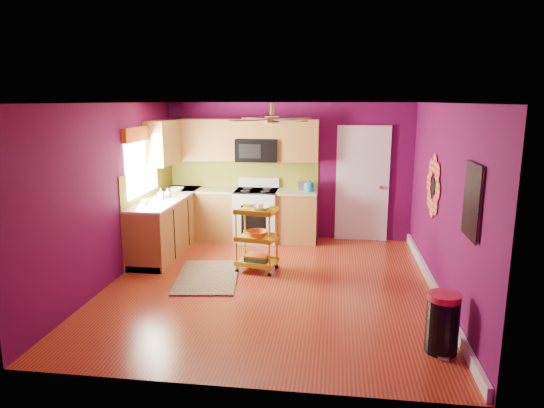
# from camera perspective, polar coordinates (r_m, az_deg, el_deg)

# --- Properties ---
(ground) EXTENTS (5.00, 5.00, 0.00)m
(ground) POSITION_cam_1_polar(r_m,az_deg,el_deg) (6.88, -0.19, -9.48)
(ground) COLOR maroon
(ground) RESTS_ON ground
(room_envelope) EXTENTS (4.54, 5.04, 2.52)m
(room_envelope) POSITION_cam_1_polar(r_m,az_deg,el_deg) (6.46, 0.03, 4.10)
(room_envelope) COLOR #570A44
(room_envelope) RESTS_ON ground
(lower_cabinets) EXTENTS (2.81, 2.31, 0.94)m
(lower_cabinets) POSITION_cam_1_polar(r_m,az_deg,el_deg) (8.71, -7.38, -1.94)
(lower_cabinets) COLOR olive
(lower_cabinets) RESTS_ON ground
(electric_range) EXTENTS (0.76, 0.66, 1.13)m
(electric_range) POSITION_cam_1_polar(r_m,az_deg,el_deg) (8.87, -1.82, -1.26)
(electric_range) COLOR white
(electric_range) RESTS_ON ground
(upper_cabinetry) EXTENTS (2.80, 2.30, 1.26)m
(upper_cabinetry) POSITION_cam_1_polar(r_m,az_deg,el_deg) (8.80, -6.37, 7.25)
(upper_cabinetry) COLOR olive
(upper_cabinetry) RESTS_ON ground
(left_window) EXTENTS (0.08, 1.35, 1.08)m
(left_window) POSITION_cam_1_polar(r_m,az_deg,el_deg) (8.05, -15.09, 6.02)
(left_window) COLOR white
(left_window) RESTS_ON ground
(panel_door) EXTENTS (0.95, 0.11, 2.15)m
(panel_door) POSITION_cam_1_polar(r_m,az_deg,el_deg) (8.95, 10.57, 2.20)
(panel_door) COLOR white
(panel_door) RESTS_ON ground
(right_wall_art) EXTENTS (0.04, 2.74, 1.04)m
(right_wall_art) POSITION_cam_1_polar(r_m,az_deg,el_deg) (6.25, 20.03, 1.34)
(right_wall_art) COLOR black
(right_wall_art) RESTS_ON ground
(ceiling_fan) EXTENTS (1.01, 1.01, 0.26)m
(ceiling_fan) POSITION_cam_1_polar(r_m,az_deg,el_deg) (6.60, 0.03, 10.00)
(ceiling_fan) COLOR #BF8C3F
(ceiling_fan) RESTS_ON ground
(shag_rug) EXTENTS (1.04, 1.51, 0.02)m
(shag_rug) POSITION_cam_1_polar(r_m,az_deg,el_deg) (7.21, -7.60, -8.47)
(shag_rug) COLOR black
(shag_rug) RESTS_ON ground
(rolling_cart) EXTENTS (0.65, 0.52, 1.05)m
(rolling_cart) POSITION_cam_1_polar(r_m,az_deg,el_deg) (7.26, -1.74, -3.84)
(rolling_cart) COLOR gold
(rolling_cart) RESTS_ON ground
(trash_can) EXTENTS (0.41, 0.41, 0.63)m
(trash_can) POSITION_cam_1_polar(r_m,az_deg,el_deg) (5.36, 19.42, -13.08)
(trash_can) COLOR black
(trash_can) RESTS_ON ground
(teal_kettle) EXTENTS (0.18, 0.18, 0.21)m
(teal_kettle) POSITION_cam_1_polar(r_m,az_deg,el_deg) (8.68, 4.38, 2.05)
(teal_kettle) COLOR teal
(teal_kettle) RESTS_ON lower_cabinets
(toaster) EXTENTS (0.22, 0.15, 0.18)m
(toaster) POSITION_cam_1_polar(r_m,az_deg,el_deg) (8.72, 3.87, 2.15)
(toaster) COLOR beige
(toaster) RESTS_ON lower_cabinets
(soap_bottle_a) EXTENTS (0.08, 0.08, 0.18)m
(soap_bottle_a) POSITION_cam_1_polar(r_m,az_deg,el_deg) (8.16, -12.93, 1.19)
(soap_bottle_a) COLOR #EA3F72
(soap_bottle_a) RESTS_ON lower_cabinets
(soap_bottle_b) EXTENTS (0.12, 0.12, 0.15)m
(soap_bottle_b) POSITION_cam_1_polar(r_m,az_deg,el_deg) (8.29, -12.17, 1.29)
(soap_bottle_b) COLOR white
(soap_bottle_b) RESTS_ON lower_cabinets
(counter_dish) EXTENTS (0.25, 0.25, 0.06)m
(counter_dish) POSITION_cam_1_polar(r_m,az_deg,el_deg) (8.84, -11.17, 1.70)
(counter_dish) COLOR white
(counter_dish) RESTS_ON lower_cabinets
(counter_cup) EXTENTS (0.11, 0.11, 0.09)m
(counter_cup) POSITION_cam_1_polar(r_m,az_deg,el_deg) (7.78, -14.68, 0.21)
(counter_cup) COLOR white
(counter_cup) RESTS_ON lower_cabinets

